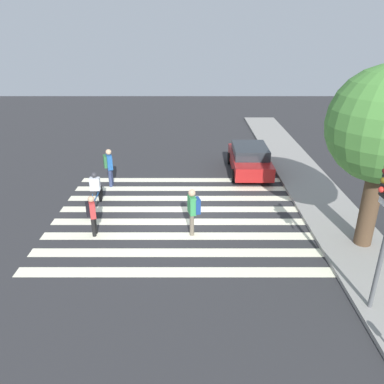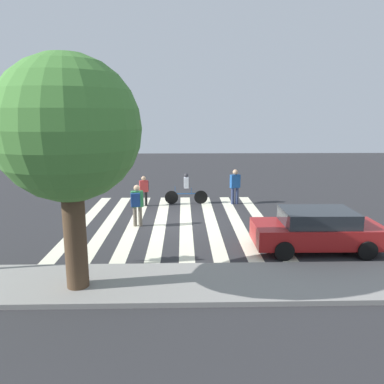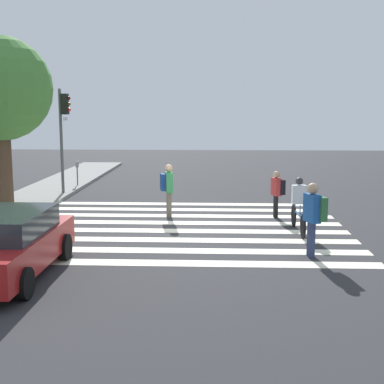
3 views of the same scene
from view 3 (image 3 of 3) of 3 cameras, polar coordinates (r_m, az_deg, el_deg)
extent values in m
plane|color=#2D2D30|center=(16.66, -1.02, -3.73)|extent=(60.00, 60.00, 0.00)
cube|color=#F2EDCC|center=(12.87, -2.06, -7.58)|extent=(0.53, 10.00, 0.01)
cube|color=#F2EDCC|center=(13.94, -1.70, -6.26)|extent=(0.53, 10.00, 0.01)
cube|color=#F2EDCC|center=(15.03, -1.40, -5.13)|extent=(0.53, 10.00, 0.01)
cube|color=#F2EDCC|center=(16.11, -1.14, -4.15)|extent=(0.53, 10.00, 0.01)
cube|color=#F2EDCC|center=(17.21, -0.91, -3.30)|extent=(0.53, 10.00, 0.01)
cube|color=#F2EDCC|center=(18.30, -0.71, -2.55)|extent=(0.53, 10.00, 0.01)
cube|color=#F2EDCC|center=(19.40, -0.53, -1.88)|extent=(0.53, 10.00, 0.01)
cube|color=#F2EDCC|center=(20.50, -0.37, -1.29)|extent=(0.53, 10.00, 0.01)
cylinder|color=#515456|center=(22.83, -13.76, 5.10)|extent=(0.12, 0.12, 4.42)
cube|color=black|center=(22.72, -13.40, 9.11)|extent=(0.32, 0.26, 0.84)
cube|color=silver|center=(22.73, -13.34, 7.60)|extent=(0.60, 0.02, 0.16)
sphere|color=#590F0F|center=(22.68, -13.02, 9.71)|extent=(0.15, 0.15, 0.15)
sphere|color=#59470F|center=(22.68, -13.00, 9.13)|extent=(0.15, 0.15, 0.15)
sphere|color=red|center=(22.68, -12.98, 8.55)|extent=(0.15, 0.15, 0.15)
cylinder|color=#515456|center=(25.13, -12.13, 1.52)|extent=(0.06, 0.06, 0.95)
cylinder|color=gray|center=(25.06, -12.17, 2.84)|extent=(0.15, 0.15, 0.22)
sphere|color=gray|center=(25.05, -12.18, 3.09)|extent=(0.14, 0.14, 0.14)
cylinder|color=#4C3826|center=(20.18, -19.42, 2.26)|extent=(0.58, 0.58, 2.96)
cylinder|color=black|center=(18.13, 8.95, -1.58)|extent=(0.14, 0.14, 0.75)
cylinder|color=black|center=(18.32, 8.88, -1.47)|extent=(0.14, 0.14, 0.75)
cube|color=#B73333|center=(18.11, 8.97, 0.56)|extent=(0.48, 0.33, 0.59)
sphere|color=tan|center=(18.06, 9.00, 1.85)|extent=(0.23, 0.23, 0.23)
cube|color=black|center=(18.08, 9.51, 0.53)|extent=(0.36, 0.25, 0.50)
cylinder|color=#6B6051|center=(17.96, -2.50, -1.41)|extent=(0.16, 0.16, 0.85)
cylinder|color=#6B6051|center=(18.18, -2.44, -1.28)|extent=(0.16, 0.16, 0.85)
cube|color=#338C4C|center=(17.95, -2.48, 1.04)|extent=(0.53, 0.33, 0.67)
sphere|color=tan|center=(17.89, -2.49, 2.53)|extent=(0.27, 0.27, 0.27)
cube|color=navy|center=(18.01, -3.08, 1.07)|extent=(0.40, 0.26, 0.56)
cylinder|color=navy|center=(13.53, 12.67, -5.05)|extent=(0.16, 0.16, 0.88)
cylinder|color=navy|center=(13.75, 12.50, -4.82)|extent=(0.16, 0.16, 0.88)
cube|color=#1E5199|center=(13.48, 12.70, -1.69)|extent=(0.56, 0.39, 0.70)
sphere|color=tan|center=(13.40, 12.77, 0.35)|extent=(0.27, 0.27, 0.27)
cube|color=#2D6638|center=(13.45, 13.56, -1.74)|extent=(0.42, 0.30, 0.58)
cylinder|color=black|center=(16.91, 10.79, -2.47)|extent=(0.71, 0.05, 0.71)
cylinder|color=black|center=(15.40, 11.75, -3.63)|extent=(0.71, 0.05, 0.71)
cube|color=#1E4C8C|center=(16.11, 11.27, -2.34)|extent=(1.33, 0.06, 0.04)
cylinder|color=#1E4C8C|center=(15.82, 11.46, -1.97)|extent=(0.03, 0.03, 0.32)
cylinder|color=#1E4C8C|center=(16.64, 10.94, -1.27)|extent=(0.03, 0.03, 0.40)
cube|color=silver|center=(16.01, 11.33, -0.25)|extent=(0.25, 0.40, 0.55)
sphere|color=#333338|center=(15.95, 11.38, 1.15)|extent=(0.22, 0.22, 0.22)
cube|color=maroon|center=(12.41, -19.34, -5.86)|extent=(4.40, 1.93, 0.69)
cube|color=#23282D|center=(12.28, -19.49, -3.18)|extent=(2.43, 1.76, 0.50)
cylinder|color=black|center=(13.42, -13.41, -5.73)|extent=(0.64, 0.21, 0.64)
cylinder|color=black|center=(10.95, -17.43, -9.29)|extent=(0.64, 0.21, 0.64)
camera|label=1|loc=(30.14, -0.55, 15.38)|focal=35.00mm
camera|label=2|loc=(23.14, -45.21, 8.83)|focal=35.00mm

